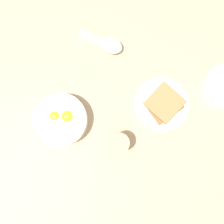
# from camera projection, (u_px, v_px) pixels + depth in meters

# --- Properties ---
(ground_plane) EXTENTS (3.00, 3.00, 0.00)m
(ground_plane) POSITION_uv_depth(u_px,v_px,m) (140.00, 107.00, 0.88)
(ground_plane) COLOR tan
(egg_bowl) EXTENTS (0.17, 0.17, 0.08)m
(egg_bowl) POSITION_uv_depth(u_px,v_px,m) (61.00, 120.00, 0.84)
(egg_bowl) COLOR white
(egg_bowl) RESTS_ON ground_plane
(toast_plate) EXTENTS (0.18, 0.18, 0.02)m
(toast_plate) POSITION_uv_depth(u_px,v_px,m) (161.00, 104.00, 0.87)
(toast_plate) COLOR white
(toast_plate) RESTS_ON ground_plane
(toast_sandwich) EXTENTS (0.14, 0.13, 0.03)m
(toast_sandwich) POSITION_uv_depth(u_px,v_px,m) (164.00, 104.00, 0.84)
(toast_sandwich) COLOR brown
(toast_sandwich) RESTS_ON toast_plate
(soup_spoon) EXTENTS (0.06, 0.16, 0.04)m
(soup_spoon) POSITION_uv_depth(u_px,v_px,m) (108.00, 44.00, 0.89)
(soup_spoon) COLOR white
(soup_spoon) RESTS_ON ground_plane
(drinking_cup) EXTENTS (0.06, 0.06, 0.07)m
(drinking_cup) POSITION_uv_depth(u_px,v_px,m) (119.00, 143.00, 0.82)
(drinking_cup) COLOR tan
(drinking_cup) RESTS_ON ground_plane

